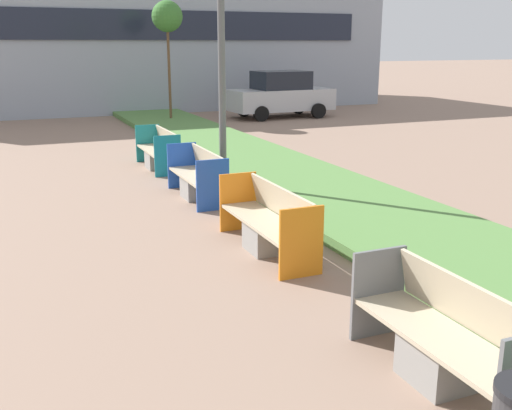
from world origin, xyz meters
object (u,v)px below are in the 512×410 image
Objects in this scene: bench_grey_frame at (443,344)px; bench_orange_frame at (269,226)px; bench_blue_frame at (198,180)px; parked_car_distant at (281,95)px; bench_teal_frame at (159,153)px; sapling_tree_far at (167,18)px.

bench_orange_frame is at bearing 89.95° from bench_grey_frame.
bench_orange_frame is 1.13× the size of bench_blue_frame.
bench_grey_frame is at bearing -113.83° from parked_car_distant.
bench_blue_frame is at bearing -90.00° from bench_teal_frame.
bench_grey_frame is at bearing -90.00° from bench_teal_frame.
bench_blue_frame is at bearing -124.89° from parked_car_distant.
parked_car_distant is (7.12, 18.51, 0.55)m from bench_grey_frame.
bench_teal_frame is 0.47× the size of parked_car_distant.
bench_grey_frame is 0.87× the size of bench_orange_frame.
bench_grey_frame is 3.81m from bench_orange_frame.
parked_car_distant is (7.12, 8.21, 0.55)m from bench_teal_frame.
bench_orange_frame is at bearing -89.97° from bench_teal_frame.
bench_blue_frame is 0.45× the size of sapling_tree_far.
parked_car_distant reaches higher than bench_teal_frame.
bench_teal_frame is (-0.00, 3.14, -0.00)m from bench_blue_frame.
bench_grey_frame and bench_teal_frame have the same top height.
bench_teal_frame is at bearing 90.00° from bench_blue_frame.
parked_car_distant reaches higher than bench_grey_frame.
bench_orange_frame and bench_teal_frame have the same top height.
parked_car_distant is at bearing 57.90° from bench_blue_frame.
sapling_tree_far reaches higher than parked_car_distant.
bench_teal_frame is at bearing 90.00° from bench_grey_frame.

